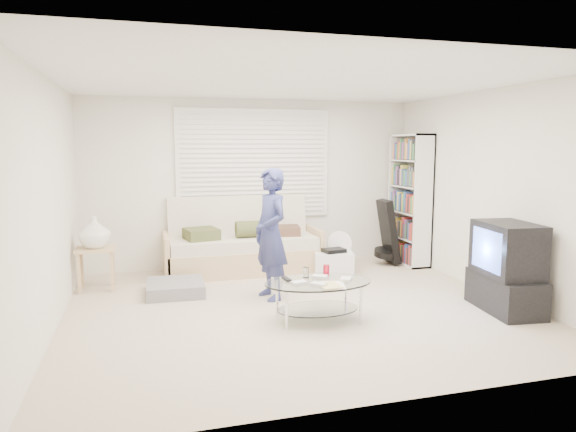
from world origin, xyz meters
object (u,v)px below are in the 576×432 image
object	(u,v)px
futon_sofa	(242,247)
coffee_table	(318,289)
tv_unit	(506,268)
bookshelf	(409,200)

from	to	relation	value
futon_sofa	coffee_table	bearing A→B (deg)	-81.13
futon_sofa	tv_unit	distance (m)	3.57
futon_sofa	coffee_table	size ratio (longest dim) A/B	1.93
bookshelf	coffee_table	distance (m)	3.15
bookshelf	futon_sofa	bearing A→B (deg)	175.73
futon_sofa	coffee_table	world-z (taller)	futon_sofa
tv_unit	bookshelf	bearing A→B (deg)	87.02
tv_unit	futon_sofa	bearing A→B (deg)	133.47
bookshelf	tv_unit	size ratio (longest dim) A/B	2.02
futon_sofa	tv_unit	size ratio (longest dim) A/B	2.25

